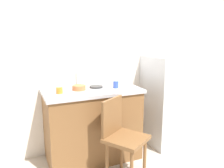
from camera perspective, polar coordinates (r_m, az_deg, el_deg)
The scene contains 10 objects.
back_wall at distance 3.19m, azimuth -1.26°, elevation 7.00°, with size 4.80×0.10×2.54m, color white.
cabinet_base at distance 2.95m, azimuth -4.92°, elevation -10.25°, with size 1.13×0.60×0.87m, color brown.
countertop at distance 2.81m, azimuth -5.09°, elevation -1.63°, with size 1.17×0.64×0.04m, color #B7B7BC.
faucet at distance 2.99m, azimuth -8.34°, elevation 1.77°, with size 0.02×0.02×0.23m, color #B7B7BC.
refrigerator at distance 3.39m, azimuth 13.32°, elevation -3.97°, with size 0.54×0.61×1.27m, color silver.
chair at distance 2.53m, azimuth 2.40°, elevation -12.59°, with size 0.55×0.55×0.89m.
terracotta_bowl at distance 2.77m, azimuth -8.23°, elevation -0.89°, with size 0.16×0.16×0.06m, color #C67042.
hotplate at distance 2.88m, azimuth -3.98°, elevation -0.67°, with size 0.17×0.17×0.02m, color #2D2D2D.
cup_blue at distance 2.84m, azimuth 0.99°, elevation -0.13°, with size 0.07×0.07×0.09m, color blue.
cup_orange at distance 2.64m, azimuth -12.97°, elevation -1.55°, with size 0.07×0.07×0.07m, color orange.
Camera 1 is at (-1.21, -1.94, 1.56)m, focal length 36.69 mm.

